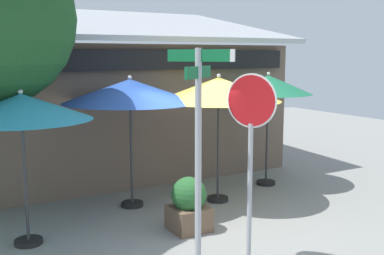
% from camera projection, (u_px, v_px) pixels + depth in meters
% --- Properties ---
extents(ground_plane, '(28.00, 28.00, 0.10)m').
position_uv_depth(ground_plane, '(230.00, 227.00, 8.45)').
color(ground_plane, gray).
extents(cafe_building, '(8.60, 5.43, 4.37)m').
position_uv_depth(cafe_building, '(107.00, 104.00, 12.55)').
color(cafe_building, '#705B4C').
rests_on(cafe_building, ground).
extents(street_sign_post, '(0.71, 0.76, 3.09)m').
position_uv_depth(street_sign_post, '(199.00, 138.00, 6.36)').
color(street_sign_post, '#A8AAB2').
rests_on(street_sign_post, ground).
extents(stop_sign, '(0.36, 0.68, 2.75)m').
position_uv_depth(stop_sign, '(251.00, 133.00, 6.63)').
color(stop_sign, '#A8AAB2').
rests_on(stop_sign, ground).
extents(patio_umbrella_teal_left, '(2.17, 2.17, 2.49)m').
position_uv_depth(patio_umbrella_teal_left, '(21.00, 108.00, 7.23)').
color(patio_umbrella_teal_left, black).
rests_on(patio_umbrella_teal_left, ground).
extents(patio_umbrella_royal_blue_center, '(2.62, 2.62, 2.61)m').
position_uv_depth(patio_umbrella_royal_blue_center, '(130.00, 92.00, 9.11)').
color(patio_umbrella_royal_blue_center, black).
rests_on(patio_umbrella_royal_blue_center, ground).
extents(patio_umbrella_mustard_right, '(2.52, 2.52, 2.63)m').
position_uv_depth(patio_umbrella_mustard_right, '(219.00, 90.00, 9.46)').
color(patio_umbrella_mustard_right, black).
rests_on(patio_umbrella_mustard_right, ground).
extents(patio_umbrella_forest_green_far_right, '(1.99, 1.99, 2.61)m').
position_uv_depth(patio_umbrella_forest_green_far_right, '(268.00, 86.00, 10.70)').
color(patio_umbrella_forest_green_far_right, black).
rests_on(patio_umbrella_forest_green_far_right, ground).
extents(sidewalk_planter, '(0.63, 0.63, 0.94)m').
position_uv_depth(sidewalk_planter, '(189.00, 205.00, 8.09)').
color(sidewalk_planter, brown).
rests_on(sidewalk_planter, ground).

